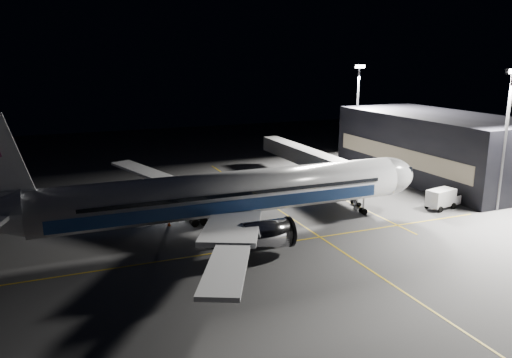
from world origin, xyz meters
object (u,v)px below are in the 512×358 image
at_px(airliner, 222,195).
at_px(safety_cone_c, 169,223).
at_px(floodlight_mast_north, 357,105).
at_px(safety_cone_a, 208,204).
at_px(safety_cone_b, 218,222).
at_px(floodlight_mast_south, 507,128).
at_px(baggage_tug, 174,207).
at_px(service_truck, 443,198).
at_px(jet_bridge, 313,159).

height_order(airliner, safety_cone_c, airliner).
relative_size(floodlight_mast_north, safety_cone_a, 35.15).
bearing_deg(safety_cone_b, airliner, -100.98).
bearing_deg(floodlight_mast_south, safety_cone_c, 166.09).
bearing_deg(baggage_tug, safety_cone_c, -91.98).
distance_m(floodlight_mast_north, safety_cone_b, 50.54).
height_order(airliner, floodlight_mast_south, floodlight_mast_south).
bearing_deg(floodlight_mast_north, safety_cone_c, -150.55).
distance_m(service_truck, safety_cone_a, 35.63).
relative_size(airliner, service_truck, 9.90).
xyz_separation_m(floodlight_mast_north, safety_cone_b, (-40.30, -27.99, -12.11)).
bearing_deg(floodlight_mast_north, jet_bridge, -142.26).
relative_size(airliner, floodlight_mast_south, 2.97).
bearing_deg(safety_cone_a, safety_cone_b, -97.90).
relative_size(service_truck, safety_cone_a, 10.55).
xyz_separation_m(safety_cone_b, safety_cone_c, (-6.48, 1.57, 0.07)).
distance_m(airliner, safety_cone_b, 6.37).
distance_m(floodlight_mast_south, safety_cone_b, 43.25).
xyz_separation_m(jet_bridge, floodlight_mast_south, (18.00, -24.07, 7.79)).
relative_size(floodlight_mast_south, safety_cone_c, 30.89).
xyz_separation_m(airliner, baggage_tug, (-3.57, 11.47, -4.42)).
xyz_separation_m(safety_cone_a, safety_cone_b, (-1.22, -8.76, -0.03)).
bearing_deg(safety_cone_b, service_truck, -10.14).
distance_m(airliner, floodlight_mast_north, 52.56).
bearing_deg(safety_cone_b, floodlight_mast_north, 34.78).
distance_m(airliner, service_truck, 34.64).
relative_size(service_truck, baggage_tug, 2.35).
xyz_separation_m(service_truck, baggage_tug, (-37.97, 13.48, -0.86)).
distance_m(safety_cone_a, safety_cone_b, 8.84).
bearing_deg(safety_cone_a, floodlight_mast_south, -25.66).
distance_m(floodlight_mast_north, service_truck, 36.29).
xyz_separation_m(floodlight_mast_south, baggage_tug, (-44.65, 17.48, -11.63)).
height_order(service_truck, safety_cone_c, service_truck).
bearing_deg(safety_cone_a, airliner, -98.87).
bearing_deg(safety_cone_c, safety_cone_b, -13.62).
xyz_separation_m(service_truck, safety_cone_c, (-40.10, 7.59, -1.27)).
height_order(airliner, baggage_tug, airliner).
distance_m(service_truck, safety_cone_b, 34.18).
height_order(jet_bridge, safety_cone_b, jet_bridge).
relative_size(baggage_tug, safety_cone_a, 4.48).
height_order(airliner, safety_cone_b, airliner).
relative_size(safety_cone_a, safety_cone_b, 1.13).
relative_size(airliner, safety_cone_c, 91.75).
bearing_deg(service_truck, safety_cone_a, 143.29).
relative_size(floodlight_mast_north, safety_cone_b, 39.54).
height_order(floodlight_mast_south, baggage_tug, floodlight_mast_south).
bearing_deg(safety_cone_c, airliner, -44.32).
relative_size(baggage_tug, safety_cone_c, 3.94).
bearing_deg(safety_cone_a, jet_bridge, 14.10).
relative_size(floodlight_mast_north, baggage_tug, 7.84).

